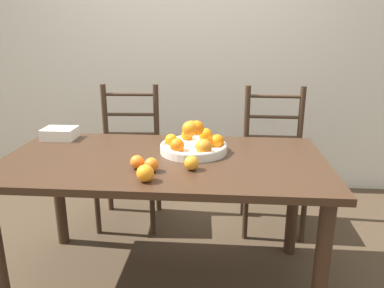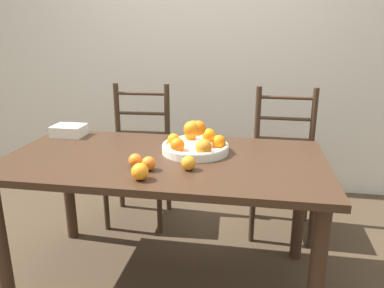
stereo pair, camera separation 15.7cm
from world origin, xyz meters
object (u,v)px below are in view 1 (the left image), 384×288
fruit_bowl (194,144)px  book_stack (60,134)px  orange_loose_0 (191,163)px  orange_loose_1 (145,173)px  chair_left (129,158)px  chair_right (273,162)px  orange_loose_3 (151,165)px  orange_loose_2 (137,162)px

fruit_bowl → book_stack: (-0.82, 0.19, -0.01)m
fruit_bowl → orange_loose_0: fruit_bowl is taller
fruit_bowl → orange_loose_0: (0.01, -0.27, -0.01)m
fruit_bowl → book_stack: bearing=167.0°
orange_loose_1 → chair_left: 1.12m
fruit_bowl → chair_right: bearing=49.9°
orange_loose_1 → book_stack: (-0.64, 0.61, -0.00)m
orange_loose_0 → orange_loose_3: size_ratio=1.03×
orange_loose_3 → chair_left: bearing=110.7°
orange_loose_2 → orange_loose_0: bearing=0.6°
orange_loose_3 → chair_right: bearing=53.0°
orange_loose_2 → chair_right: size_ratio=0.07×
orange_loose_3 → book_stack: 0.81m
orange_loose_0 → chair_left: (-0.53, 0.87, -0.30)m
orange_loose_0 → chair_left: 1.06m
chair_right → book_stack: size_ratio=5.28×
orange_loose_1 → orange_loose_2: (-0.07, 0.15, -0.01)m
orange_loose_1 → chair_left: chair_left is taller
book_stack → orange_loose_2: bearing=-38.6°
orange_loose_1 → chair_right: bearing=56.1°
orange_loose_0 → book_stack: size_ratio=0.36×
chair_right → orange_loose_3: bearing=-126.0°
fruit_bowl → chair_left: (-0.52, 0.61, -0.31)m
fruit_bowl → orange_loose_2: 0.37m
orange_loose_0 → chair_right: 1.05m
orange_loose_1 → orange_loose_3: size_ratio=1.14×
fruit_bowl → book_stack: size_ratio=1.90×
fruit_bowl → orange_loose_1: fruit_bowl is taller
fruit_bowl → book_stack: fruit_bowl is taller
orange_loose_3 → book_stack: size_ratio=0.35×
chair_left → orange_loose_1: bearing=-74.9°
chair_right → orange_loose_0: bearing=-118.9°
fruit_bowl → chair_right: 0.85m
orange_loose_0 → orange_loose_1: 0.24m
fruit_bowl → orange_loose_3: size_ratio=5.38×
chair_left → fruit_bowl: bearing=-52.7°
chair_left → orange_loose_3: bearing=-72.4°
chair_left → book_stack: 0.59m
fruit_bowl → chair_left: bearing=130.4°
orange_loose_2 → chair_left: size_ratio=0.07×
orange_loose_1 → chair_right: (0.69, 1.03, -0.30)m
orange_loose_3 → chair_right: chair_right is taller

